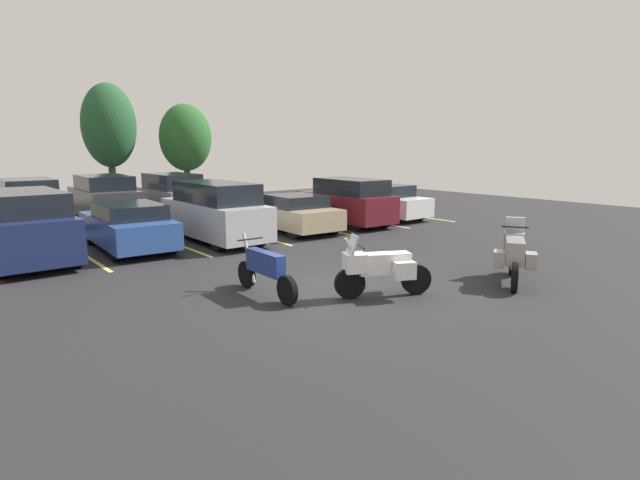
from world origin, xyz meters
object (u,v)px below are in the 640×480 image
(motorcycle_third, at_px, (514,253))
(car_far_charcoal, at_px, (104,198))
(car_silver, at_px, (215,212))
(car_white, at_px, (383,202))
(car_tan, at_px, (292,213))
(car_blue, at_px, (128,226))
(motorcycle_second, at_px, (265,270))
(motorcycle_touring, at_px, (380,268))
(car_far_champagne, at_px, (29,203))
(car_maroon, at_px, (347,202))
(car_far_grey, at_px, (169,195))
(car_navy, at_px, (24,227))

(motorcycle_third, height_order, car_far_charcoal, car_far_charcoal)
(car_silver, bearing_deg, motorcycle_third, -71.31)
(car_silver, height_order, car_white, car_silver)
(motorcycle_third, relative_size, car_tan, 0.46)
(car_blue, relative_size, car_far_charcoal, 0.95)
(motorcycle_second, height_order, car_white, car_white)
(motorcycle_touring, distance_m, car_silver, 7.98)
(car_far_champagne, bearing_deg, car_maroon, -35.73)
(motorcycle_touring, xyz_separation_m, car_white, (8.48, 8.34, 0.08))
(car_maroon, bearing_deg, motorcycle_touring, -127.06)
(car_far_charcoal, height_order, car_far_grey, car_far_charcoal)
(motorcycle_third, bearing_deg, car_white, 61.11)
(car_navy, xyz_separation_m, car_far_champagne, (1.17, 6.90, -0.05))
(motorcycle_touring, height_order, car_white, car_white)
(car_tan, xyz_separation_m, car_far_grey, (-1.90, 6.97, 0.25))
(car_silver, height_order, car_far_grey, car_silver)
(motorcycle_touring, xyz_separation_m, car_navy, (-5.31, 8.30, 0.36))
(motorcycle_third, xyz_separation_m, car_far_charcoal, (-4.63, 16.11, 0.28))
(car_navy, relative_size, car_far_charcoal, 0.98)
(motorcycle_second, bearing_deg, car_far_charcoal, 87.86)
(motorcycle_touring, xyz_separation_m, motorcycle_third, (3.28, -1.09, 0.06))
(car_white, xyz_separation_m, car_far_grey, (-7.04, 6.58, 0.22))
(car_tan, relative_size, car_far_champagne, 1.00)
(car_silver, xyz_separation_m, car_far_champagne, (-4.36, 7.22, -0.05))
(car_blue, distance_m, car_maroon, 8.52)
(car_blue, bearing_deg, car_maroon, -2.90)
(motorcycle_third, xyz_separation_m, car_far_grey, (-1.84, 16.01, 0.25))
(car_navy, distance_m, car_blue, 2.79)
(motorcycle_third, distance_m, car_blue, 11.08)
(motorcycle_second, distance_m, car_far_champagne, 13.80)
(car_far_grey, bearing_deg, motorcycle_second, -103.88)
(car_maroon, xyz_separation_m, car_far_champagne, (-10.12, 7.28, 0.00))
(motorcycle_touring, bearing_deg, car_white, 44.51)
(car_navy, height_order, car_silver, car_silver)
(motorcycle_third, distance_m, car_far_grey, 16.12)
(car_tan, xyz_separation_m, car_maroon, (2.63, -0.04, 0.25))
(car_tan, bearing_deg, car_blue, 176.17)
(car_blue, bearing_deg, car_white, -0.02)
(motorcycle_third, relative_size, car_blue, 0.43)
(car_blue, bearing_deg, motorcycle_second, -84.25)
(car_maroon, xyz_separation_m, car_far_charcoal, (-7.33, 7.11, 0.03))
(motorcycle_touring, distance_m, motorcycle_third, 3.46)
(motorcycle_second, bearing_deg, car_silver, 72.02)
(car_blue, relative_size, car_maroon, 1.03)
(motorcycle_touring, height_order, car_far_grey, car_far_grey)
(car_navy, xyz_separation_m, car_silver, (5.53, -0.33, -0.00))
(car_blue, relative_size, car_far_grey, 0.94)
(motorcycle_second, distance_m, car_silver, 6.72)
(car_white, bearing_deg, car_navy, -179.81)
(car_navy, bearing_deg, car_maroon, -1.94)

